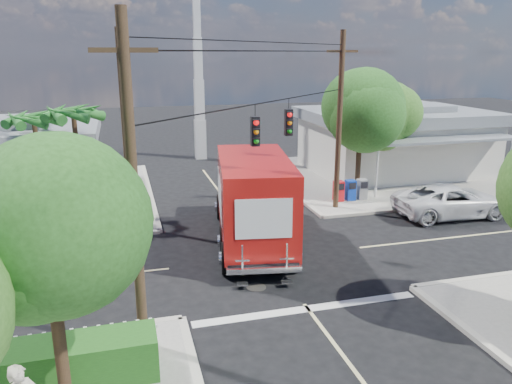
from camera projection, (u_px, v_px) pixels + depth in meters
name	position (u px, v px, depth m)	size (l,w,h in m)	color
ground	(269.00, 258.00, 20.01)	(120.00, 120.00, 0.00)	black
sidewalk_ne	(379.00, 176.00, 32.87)	(14.12, 14.12, 0.14)	gray
sidewalk_nw	(22.00, 201.00, 27.33)	(14.12, 14.12, 0.14)	gray
road_markings	(281.00, 273.00, 18.65)	(32.00, 32.00, 0.01)	beige
building_ne	(395.00, 139.00, 33.68)	(11.80, 10.20, 4.50)	silver
building_nw	(0.00, 158.00, 27.93)	(10.80, 10.20, 4.30)	beige
radio_tower	(199.00, 84.00, 37.19)	(0.80, 0.80, 17.00)	silver
tree_sw_front	(47.00, 238.00, 10.06)	(3.88, 3.78, 6.03)	#422D1C
tree_ne_front	(362.00, 114.00, 26.84)	(4.21, 4.14, 6.66)	#422D1C
tree_ne_back	(384.00, 118.00, 29.70)	(3.77, 3.66, 5.82)	#422D1C
palm_nw_front	(74.00, 116.00, 23.71)	(3.01, 3.08, 5.59)	#422D1C
palm_nw_back	(34.00, 121.00, 24.69)	(3.01, 3.08, 5.19)	#422D1C
utility_poles	(220.00, 138.00, 19.84)	(12.00, 10.68, 9.00)	#473321
picket_fence	(39.00, 350.00, 12.64)	(5.94, 0.06, 1.00)	silver
hedge_sw	(25.00, 369.00, 11.85)	(6.20, 1.20, 1.10)	#1E4D17
vending_boxes	(350.00, 190.00, 27.24)	(1.90, 0.50, 1.10)	red
delivery_truck	(253.00, 199.00, 21.12)	(4.11, 9.25, 3.87)	black
parked_car	(451.00, 201.00, 24.91)	(2.66, 5.76, 1.60)	silver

